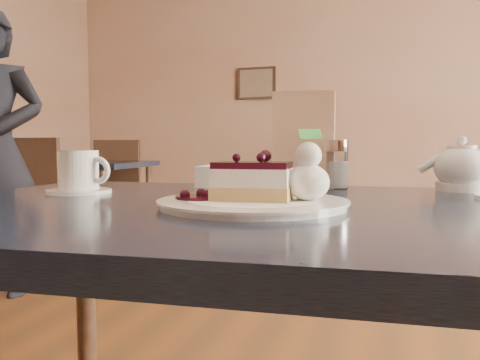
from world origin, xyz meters
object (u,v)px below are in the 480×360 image
(main_table, at_px, (259,250))
(coffee_set, at_px, (80,174))
(dessert_plate, at_px, (253,204))
(tea_set, at_px, (469,172))
(cheesecake_slice, at_px, (253,181))
(bg_table_far_left, at_px, (81,249))

(main_table, distance_m, coffee_set, 0.44)
(dessert_plate, height_order, tea_set, tea_set)
(dessert_plate, relative_size, cheesecake_slice, 2.30)
(cheesecake_slice, height_order, tea_set, tea_set)
(cheesecake_slice, bearing_deg, coffee_set, 160.33)
(tea_set, relative_size, bg_table_far_left, 0.15)
(coffee_set, bearing_deg, main_table, -8.53)
(main_table, bearing_deg, cheesecake_slice, -90.00)
(bg_table_far_left, bearing_deg, cheesecake_slice, -54.01)
(tea_set, xyz_separation_m, bg_table_far_left, (-2.53, 2.04, -0.77))
(main_table, height_order, tea_set, tea_set)
(cheesecake_slice, height_order, coffee_set, coffee_set)
(cheesecake_slice, bearing_deg, bg_table_far_left, 127.08)
(dessert_plate, height_order, coffee_set, coffee_set)
(tea_set, bearing_deg, cheesecake_slice, -134.71)
(coffee_set, distance_m, tea_set, 0.85)
(main_table, relative_size, tea_set, 4.69)
(coffee_set, bearing_deg, bg_table_far_left, 126.69)
(cheesecake_slice, xyz_separation_m, coffee_set, (-0.42, 0.12, -0.00))
(main_table, xyz_separation_m, coffee_set, (-0.42, 0.06, 0.12))
(cheesecake_slice, bearing_deg, dessert_plate, -4.40)
(main_table, distance_m, tea_set, 0.53)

